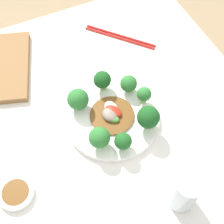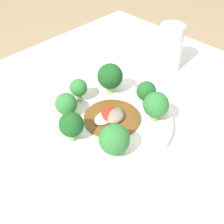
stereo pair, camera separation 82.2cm
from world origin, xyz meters
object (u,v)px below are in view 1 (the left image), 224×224
at_px(broccoli_east, 102,80).
at_px(stirfry_center, 112,114).
at_px(drinking_glass, 185,192).
at_px(chopsticks, 120,37).
at_px(broccoli_northwest, 99,138).
at_px(sauce_dish, 16,193).
at_px(cutting_board, 1,67).
at_px(broccoli_southeast, 129,84).
at_px(broccoli_west, 123,141).
at_px(plate, 112,117).
at_px(broccoli_northeast, 78,99).
at_px(broccoli_southwest, 148,117).
at_px(broccoli_south, 144,95).

height_order(broccoli_east, stirfry_center, broccoli_east).
height_order(broccoli_east, drinking_glass, drinking_glass).
height_order(stirfry_center, chopsticks, stirfry_center).
bearing_deg(broccoli_northwest, sauce_dish, 97.10).
height_order(sauce_dish, cutting_board, cutting_board).
relative_size(stirfry_center, sauce_dish, 1.39).
bearing_deg(stirfry_center, broccoli_southeast, -53.98).
height_order(broccoli_west, stirfry_center, broccoli_west).
bearing_deg(stirfry_center, cutting_board, 37.66).
relative_size(sauce_dish, cutting_board, 0.29).
xyz_separation_m(broccoli_west, cutting_board, (0.40, 0.22, -0.04)).
height_order(plate, broccoli_east, broccoli_east).
bearing_deg(broccoli_northeast, cutting_board, 34.39).
bearing_deg(broccoli_southeast, stirfry_center, 126.02).
xyz_separation_m(broccoli_northeast, broccoli_northwest, (-0.13, -0.01, 0.00)).
relative_size(broccoli_southwest, broccoli_south, 1.32).
xyz_separation_m(broccoli_west, broccoli_south, (0.10, -0.11, 0.00)).
bearing_deg(chopsticks, broccoli_northwest, 146.95).
xyz_separation_m(broccoli_northeast, cutting_board, (0.24, 0.16, -0.04)).
bearing_deg(stirfry_center, chopsticks, -29.82).
bearing_deg(plate, chopsticks, -29.66).
distance_m(drinking_glass, cutting_board, 0.65).
bearing_deg(drinking_glass, broccoli_south, -9.26).
xyz_separation_m(broccoli_west, stirfry_center, (0.10, -0.01, -0.02)).
height_order(plate, broccoli_northwest, broccoli_northwest).
xyz_separation_m(broccoli_southeast, sauce_dish, (-0.15, 0.38, -0.04)).
relative_size(broccoli_southeast, stirfry_center, 0.45).
bearing_deg(broccoli_south, cutting_board, 47.98).
distance_m(broccoli_southwest, stirfry_center, 0.11).
bearing_deg(broccoli_east, chopsticks, -38.68).
distance_m(broccoli_northeast, broccoli_southeast, 0.15).
relative_size(broccoli_east, broccoli_northwest, 0.96).
xyz_separation_m(broccoli_northeast, broccoli_east, (0.03, -0.09, 0.00)).
relative_size(broccoli_south, broccoli_northwest, 0.85).
relative_size(broccoli_west, chopsticks, 0.28).
distance_m(broccoli_northwest, sauce_dish, 0.24).
distance_m(broccoli_southwest, cutting_board, 0.48).
height_order(broccoli_southwest, broccoli_south, broccoli_southwest).
xyz_separation_m(broccoli_south, drinking_glass, (-0.28, 0.05, 0.01)).
height_order(broccoli_east, broccoli_south, broccoli_east).
xyz_separation_m(broccoli_northwest, cutting_board, (0.37, 0.17, -0.05)).
height_order(broccoli_southeast, cutting_board, broccoli_southeast).
bearing_deg(sauce_dish, stirfry_center, -72.21).
distance_m(broccoli_south, broccoli_northwest, 0.18).
distance_m(broccoli_east, broccoli_southeast, 0.07).
bearing_deg(broccoli_northwest, broccoli_west, -120.94).
bearing_deg(broccoli_west, sauce_dish, 89.75).
bearing_deg(broccoli_east, plate, 171.32).
bearing_deg(stirfry_center, broccoli_northwest, 135.99).
xyz_separation_m(broccoli_west, sauce_dish, (0.00, 0.28, -0.04)).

